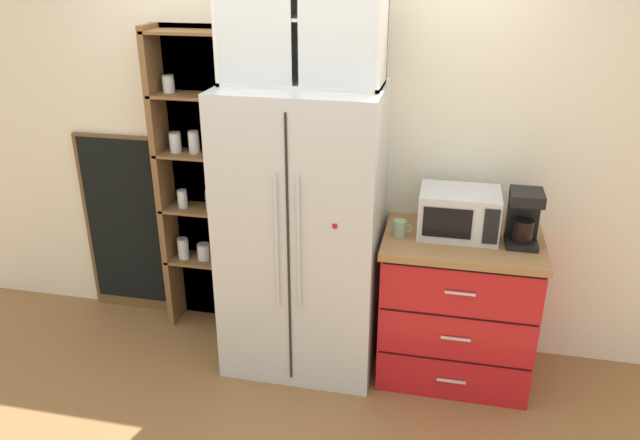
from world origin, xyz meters
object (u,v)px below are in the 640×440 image
Objects in this scene: mug_charcoal at (465,233)px; bottle_amber at (465,219)px; refrigerator at (303,232)px; mug_sage at (400,228)px; bottle_cobalt at (465,223)px; coffee_maker at (524,217)px; chalkboard_menu at (126,225)px; microwave at (459,213)px.

mug_charcoal is 0.43× the size of bottle_amber.
refrigerator is at bearing -177.15° from bottle_amber.
mug_charcoal is at bearing -87.54° from bottle_amber.
mug_sage is 0.36m from bottle_cobalt.
mug_charcoal is 0.43× the size of bottle_cobalt.
mug_sage is 0.36m from mug_charcoal.
coffee_maker is 1.20× the size of bottle_cobalt.
refrigerator is 0.92m from mug_charcoal.
bottle_amber is at bearing 92.46° from mug_charcoal.
coffee_maker is (1.22, 0.04, 0.19)m from refrigerator.
bottle_amber is 0.20× the size of chalkboard_menu.
mug_charcoal is at bearing 2.01° from mug_sage.
bottle_cobalt is 1.00× the size of bottle_amber.
bottle_amber is at bearing 179.45° from coffee_maker.
chalkboard_menu reaches higher than mug_charcoal.
mug_sage is at bearing -162.90° from microwave.
mug_sage is (0.56, -0.01, 0.08)m from refrigerator.
mug_charcoal is at bearing -7.89° from chalkboard_menu.
microwave is 0.11m from bottle_cobalt.
microwave is 1.42× the size of coffee_maker.
microwave is at bearing 133.48° from bottle_amber.
refrigerator reaches higher than microwave.
coffee_maker is 2.83× the size of mug_sage.
chalkboard_menu is at bearing 174.00° from coffee_maker.
bottle_amber is at bearing 9.39° from mug_sage.
microwave is at bearing 173.02° from coffee_maker.
bottle_amber is 2.29m from chalkboard_menu.
bottle_cobalt reaches higher than mug_sage.
coffee_maker is at bearing 2.00° from refrigerator.
coffee_maker is at bearing 8.08° from mug_charcoal.
bottle_cobalt is (-0.31, -0.06, -0.04)m from coffee_maker.
mug_charcoal is 0.09× the size of chalkboard_menu.
mug_sage is at bearing -170.61° from bottle_amber.
mug_sage is 0.43× the size of bottle_cobalt.
microwave is 1.71× the size of bottle_amber.
microwave reaches higher than bottle_amber.
refrigerator is at bearing 178.98° from bottle_cobalt.
bottle_cobalt is (-0.00, -0.02, 0.07)m from mug_charcoal.
bottle_amber is (0.00, 0.06, 0.00)m from bottle_cobalt.
microwave reaches higher than mug_charcoal.
mug_charcoal is 0.07m from bottle_cobalt.
bottle_amber is at bearing -46.52° from microwave.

